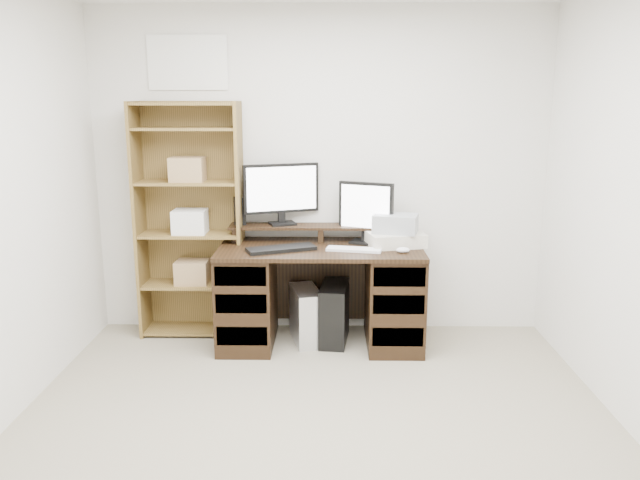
{
  "coord_description": "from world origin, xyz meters",
  "views": [
    {
      "loc": [
        0.07,
        -2.83,
        1.82
      ],
      "look_at": [
        0.01,
        1.43,
        0.85
      ],
      "focal_mm": 35.0,
      "sensor_mm": 36.0,
      "label": 1
    }
  ],
  "objects_px": {
    "monitor_small": "(366,210)",
    "desk": "(320,293)",
    "monitor_wide": "(281,191)",
    "tower_black": "(334,313)",
    "printer": "(395,239)",
    "bookshelf": "(191,219)",
    "tower_silver": "(306,315)"
  },
  "relations": [
    {
      "from": "desk",
      "to": "monitor_small",
      "type": "height_order",
      "value": "monitor_small"
    },
    {
      "from": "monitor_small",
      "to": "printer",
      "type": "bearing_deg",
      "value": 0.96
    },
    {
      "from": "tower_black",
      "to": "bookshelf",
      "type": "bearing_deg",
      "value": 176.95
    },
    {
      "from": "monitor_small",
      "to": "bookshelf",
      "type": "height_order",
      "value": "bookshelf"
    },
    {
      "from": "desk",
      "to": "tower_black",
      "type": "height_order",
      "value": "desk"
    },
    {
      "from": "tower_silver",
      "to": "desk",
      "type": "bearing_deg",
      "value": -27.08
    },
    {
      "from": "monitor_wide",
      "to": "monitor_small",
      "type": "bearing_deg",
      "value": -29.88
    },
    {
      "from": "bookshelf",
      "to": "tower_black",
      "type": "bearing_deg",
      "value": -9.28
    },
    {
      "from": "printer",
      "to": "tower_black",
      "type": "relative_size",
      "value": 0.86
    },
    {
      "from": "tower_silver",
      "to": "tower_black",
      "type": "bearing_deg",
      "value": -12.21
    },
    {
      "from": "tower_silver",
      "to": "bookshelf",
      "type": "xyz_separation_m",
      "value": [
        -0.89,
        0.19,
        0.71
      ]
    },
    {
      "from": "tower_black",
      "to": "printer",
      "type": "bearing_deg",
      "value": 8.23
    },
    {
      "from": "monitor_small",
      "to": "tower_silver",
      "type": "height_order",
      "value": "monitor_small"
    },
    {
      "from": "monitor_wide",
      "to": "desk",
      "type": "bearing_deg",
      "value": -59.12
    },
    {
      "from": "desk",
      "to": "tower_black",
      "type": "xyz_separation_m",
      "value": [
        0.11,
        0.03,
        -0.16
      ]
    },
    {
      "from": "tower_black",
      "to": "monitor_wide",
      "type": "bearing_deg",
      "value": 158.61
    },
    {
      "from": "desk",
      "to": "monitor_wide",
      "type": "bearing_deg",
      "value": 140.94
    },
    {
      "from": "monitor_small",
      "to": "printer",
      "type": "distance_m",
      "value": 0.31
    },
    {
      "from": "desk",
      "to": "monitor_small",
      "type": "xyz_separation_m",
      "value": [
        0.34,
        0.13,
        0.61
      ]
    },
    {
      "from": "bookshelf",
      "to": "monitor_small",
      "type": "bearing_deg",
      "value": -3.33
    },
    {
      "from": "monitor_wide",
      "to": "monitor_small",
      "type": "height_order",
      "value": "monitor_wide"
    },
    {
      "from": "desk",
      "to": "tower_black",
      "type": "distance_m",
      "value": 0.2
    },
    {
      "from": "desk",
      "to": "monitor_small",
      "type": "distance_m",
      "value": 0.71
    },
    {
      "from": "monitor_wide",
      "to": "printer",
      "type": "relative_size",
      "value": 1.41
    },
    {
      "from": "printer",
      "to": "desk",
      "type": "bearing_deg",
      "value": 171.82
    },
    {
      "from": "monitor_small",
      "to": "tower_black",
      "type": "height_order",
      "value": "monitor_small"
    },
    {
      "from": "monitor_small",
      "to": "printer",
      "type": "height_order",
      "value": "monitor_small"
    },
    {
      "from": "tower_silver",
      "to": "tower_black",
      "type": "height_order",
      "value": "tower_black"
    },
    {
      "from": "monitor_small",
      "to": "bookshelf",
      "type": "distance_m",
      "value": 1.34
    },
    {
      "from": "bookshelf",
      "to": "desk",
      "type": "bearing_deg",
      "value": -12.01
    },
    {
      "from": "printer",
      "to": "tower_black",
      "type": "bearing_deg",
      "value": 168.88
    },
    {
      "from": "monitor_small",
      "to": "desk",
      "type": "bearing_deg",
      "value": -135.31
    }
  ]
}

